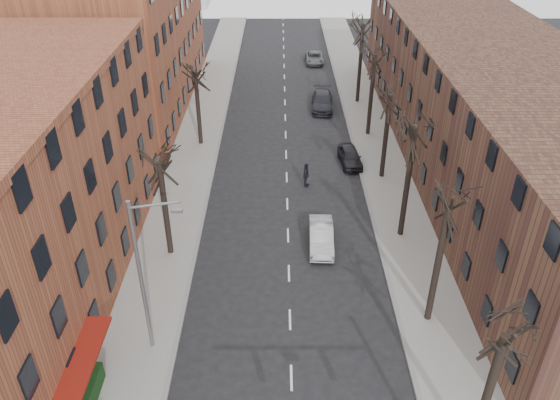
{
  "coord_description": "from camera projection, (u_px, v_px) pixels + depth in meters",
  "views": [
    {
      "loc": [
        -0.58,
        -10.12,
        21.59
      ],
      "look_at": [
        -0.55,
        18.12,
        4.0
      ],
      "focal_mm": 35.0,
      "sensor_mm": 36.0,
      "label": 1
    }
  ],
  "objects": [
    {
      "name": "sidewalk_left",
      "position": [
        198.0,
        139.0,
        49.67
      ],
      "size": [
        4.0,
        90.0,
        0.15
      ],
      "primitive_type": "cube",
      "color": "gray",
      "rests_on": "ground"
    },
    {
      "name": "sidewalk_right",
      "position": [
        373.0,
        139.0,
        49.68
      ],
      "size": [
        4.0,
        90.0,
        0.15
      ],
      "primitive_type": "cube",
      "color": "gray",
      "rests_on": "ground"
    },
    {
      "name": "building_left_far",
      "position": [
        123.0,
        35.0,
        53.64
      ],
      "size": [
        12.0,
        28.0,
        14.0
      ],
      "primitive_type": "cube",
      "color": "brown",
      "rests_on": "ground"
    },
    {
      "name": "building_right",
      "position": [
        490.0,
        109.0,
        42.84
      ],
      "size": [
        12.0,
        50.0,
        10.0
      ],
      "primitive_type": "cube",
      "color": "#523626",
      "rests_on": "ground"
    },
    {
      "name": "tree_right_b",
      "position": [
        427.0,
        319.0,
        30.2
      ],
      "size": [
        5.2,
        5.2,
        10.8
      ],
      "primitive_type": null,
      "color": "black",
      "rests_on": "ground"
    },
    {
      "name": "tree_right_c",
      "position": [
        400.0,
        235.0,
        36.99
      ],
      "size": [
        5.2,
        5.2,
        11.6
      ],
      "primitive_type": null,
      "color": "black",
      "rests_on": "ground"
    },
    {
      "name": "tree_right_d",
      "position": [
        381.0,
        177.0,
        43.78
      ],
      "size": [
        5.2,
        5.2,
        10.0
      ],
      "primitive_type": null,
      "color": "black",
      "rests_on": "ground"
    },
    {
      "name": "tree_right_e",
      "position": [
        367.0,
        135.0,
        50.57
      ],
      "size": [
        5.2,
        5.2,
        10.8
      ],
      "primitive_type": null,
      "color": "black",
      "rests_on": "ground"
    },
    {
      "name": "tree_right_f",
      "position": [
        357.0,
        102.0,
        57.36
      ],
      "size": [
        5.2,
        5.2,
        11.6
      ],
      "primitive_type": null,
      "color": "black",
      "rests_on": "ground"
    },
    {
      "name": "tree_left_a",
      "position": [
        171.0,
        253.0,
        35.28
      ],
      "size": [
        5.2,
        5.2,
        9.5
      ],
      "primitive_type": null,
      "color": "black",
      "rests_on": "ground"
    },
    {
      "name": "tree_left_b",
      "position": [
        201.0,
        144.0,
        48.86
      ],
      "size": [
        5.2,
        5.2,
        9.5
      ],
      "primitive_type": null,
      "color": "black",
      "rests_on": "ground"
    },
    {
      "name": "streetlight",
      "position": [
        144.0,
        272.0,
        25.84
      ],
      "size": [
        2.45,
        0.22,
        9.03
      ],
      "color": "slate",
      "rests_on": "ground"
    },
    {
      "name": "silver_sedan",
      "position": [
        321.0,
        236.0,
        35.64
      ],
      "size": [
        1.67,
        4.44,
        1.45
      ],
      "primitive_type": "imported",
      "rotation": [
        0.0,
        0.0,
        -0.03
      ],
      "color": "#A7AAAE",
      "rests_on": "ground"
    },
    {
      "name": "parked_car_near",
      "position": [
        350.0,
        156.0,
        45.35
      ],
      "size": [
        1.98,
        4.21,
        1.39
      ],
      "primitive_type": "imported",
      "rotation": [
        0.0,
        0.0,
        0.08
      ],
      "color": "black",
      "rests_on": "ground"
    },
    {
      "name": "parked_car_mid",
      "position": [
        322.0,
        101.0,
        55.52
      ],
      "size": [
        2.5,
        5.51,
        1.57
      ],
      "primitive_type": "imported",
      "rotation": [
        0.0,
        0.0,
        -0.06
      ],
      "color": "#212229",
      "rests_on": "ground"
    },
    {
      "name": "parked_car_far",
      "position": [
        314.0,
        58.0,
        68.28
      ],
      "size": [
        2.15,
        4.63,
        1.28
      ],
      "primitive_type": "imported",
      "rotation": [
        0.0,
        0.0,
        0.0
      ],
      "color": "#55595C",
      "rests_on": "ground"
    },
    {
      "name": "pedestrian_crossing",
      "position": [
        306.0,
        175.0,
        42.07
      ],
      "size": [
        0.82,
        1.25,
        1.98
      ],
      "primitive_type": "imported",
      "rotation": [
        0.0,
        0.0,
        1.25
      ],
      "color": "black",
      "rests_on": "ground"
    }
  ]
}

